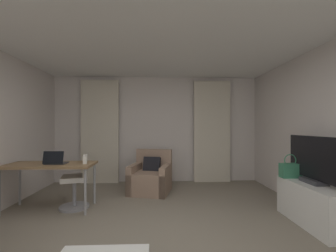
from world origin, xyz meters
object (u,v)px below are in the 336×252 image
laptop (55,161)px  handbag_primary (290,170)px  desk (51,168)px  armchair (151,178)px  desk_chair (77,184)px  tv_console (316,205)px  tv_flatscreen (313,161)px

laptop → handbag_primary: (3.74, -0.32, -0.11)m
desk → handbag_primary: bearing=-5.5°
armchair → desk: 1.91m
desk_chair → handbag_primary: size_ratio=2.39×
laptop → handbag_primary: 3.75m
armchair → desk_chair: (-1.21, -0.87, 0.10)m
armchair → desk_chair: bearing=-144.2°
armchair → desk_chair: size_ratio=1.08×
desk_chair → laptop: size_ratio=2.71×
armchair → handbag_primary: (2.22, -1.31, 0.40)m
handbag_primary → desk_chair: bearing=172.8°
tv_console → tv_flatscreen: size_ratio=1.09×
laptop → tv_console: size_ratio=0.29×
desk → tv_flatscreen: (3.96, -0.72, 0.19)m
armchair → tv_console: 2.90m
desk → handbag_primary: handbag_primary is taller
desk → tv_console: size_ratio=1.24×
desk → tv_flatscreen: bearing=-10.3°
desk_chair → tv_flatscreen: bearing=-12.5°
tv_flatscreen → handbag_primary: 0.42m
desk_chair → desk: bearing=-170.9°
laptop → tv_console: 3.96m
laptop → handbag_primary: size_ratio=0.88×
tv_flatscreen → handbag_primary: tv_flatscreen is taller
tv_console → handbag_primary: 0.58m
desk → armchair: bearing=30.1°
tv_flatscreen → tv_console: bearing=-90.0°
tv_console → handbag_primary: size_ratio=3.04×
desk → handbag_primary: (3.83, -0.37, 0.00)m
desk → laptop: (0.10, -0.05, 0.11)m
desk_chair → tv_console: 3.65m
desk → desk_chair: (0.41, 0.07, -0.30)m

